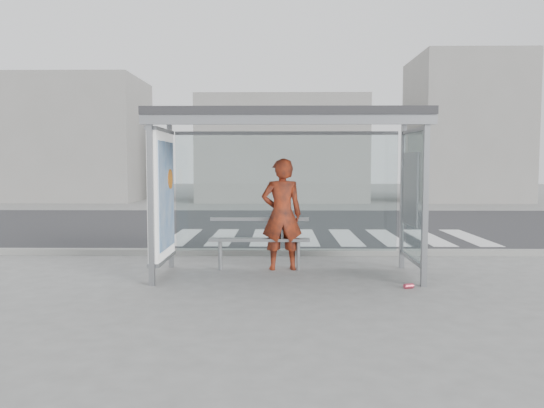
{
  "coord_description": "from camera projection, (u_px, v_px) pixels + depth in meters",
  "views": [
    {
      "loc": [
        -0.12,
        -8.39,
        1.79
      ],
      "look_at": [
        -0.24,
        0.2,
        1.15
      ],
      "focal_mm": 35.0,
      "sensor_mm": 36.0,
      "label": 1
    }
  ],
  "objects": [
    {
      "name": "person",
      "position": [
        282.0,
        214.0,
        8.96
      ],
      "size": [
        0.73,
        0.52,
        1.89
      ],
      "primitive_type": "imported",
      "rotation": [
        0.0,
        0.0,
        3.24
      ],
      "color": "#D34E13",
      "rests_on": "ground"
    },
    {
      "name": "crosswalk",
      "position": [
        325.0,
        237.0,
        12.98
      ],
      "size": [
        7.55,
        3.0,
        0.0
      ],
      "color": "silver",
      "rests_on": "ground"
    },
    {
      "name": "soda_can",
      "position": [
        409.0,
        286.0,
        7.64
      ],
      "size": [
        0.15,
        0.12,
        0.07
      ],
      "primitive_type": "cylinder",
      "rotation": [
        0.0,
        1.57,
        0.35
      ],
      "color": "#E1425A",
      "rests_on": "ground"
    },
    {
      "name": "road",
      "position": [
        283.0,
        225.0,
        15.48
      ],
      "size": [
        30.0,
        10.0,
        0.01
      ],
      "primitive_type": "cube",
      "color": "#2A2A2D",
      "rests_on": "ground"
    },
    {
      "name": "bus_shelter",
      "position": [
        264.0,
        152.0,
        8.42
      ],
      "size": [
        4.25,
        1.65,
        2.62
      ],
      "color": "gray",
      "rests_on": "ground"
    },
    {
      "name": "building_center",
      "position": [
        282.0,
        150.0,
        26.26
      ],
      "size": [
        8.0,
        5.0,
        5.0
      ],
      "primitive_type": "cube",
      "color": "gray",
      "rests_on": "ground"
    },
    {
      "name": "building_right",
      "position": [
        465.0,
        129.0,
        26.06
      ],
      "size": [
        5.0,
        5.0,
        7.0
      ],
      "primitive_type": "cube",
      "color": "gray",
      "rests_on": "ground"
    },
    {
      "name": "curb",
      "position": [
        285.0,
        252.0,
        10.44
      ],
      "size": [
        30.0,
        0.18,
        0.12
      ],
      "primitive_type": "cube",
      "color": "gray",
      "rests_on": "ground"
    },
    {
      "name": "bench",
      "position": [
        259.0,
        239.0,
        8.97
      ],
      "size": [
        1.7,
        0.31,
        0.88
      ],
      "color": "gray",
      "rests_on": "ground"
    },
    {
      "name": "building_left",
      "position": [
        81.0,
        140.0,
        26.36
      ],
      "size": [
        6.0,
        5.0,
        6.0
      ],
      "primitive_type": "cube",
      "color": "gray",
      "rests_on": "ground"
    },
    {
      "name": "ground",
      "position": [
        287.0,
        276.0,
        8.5
      ],
      "size": [
        80.0,
        80.0,
        0.0
      ],
      "primitive_type": "plane",
      "color": "slate",
      "rests_on": "ground"
    }
  ]
}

